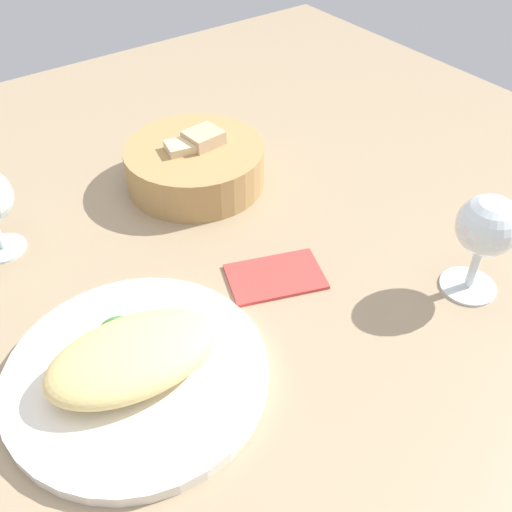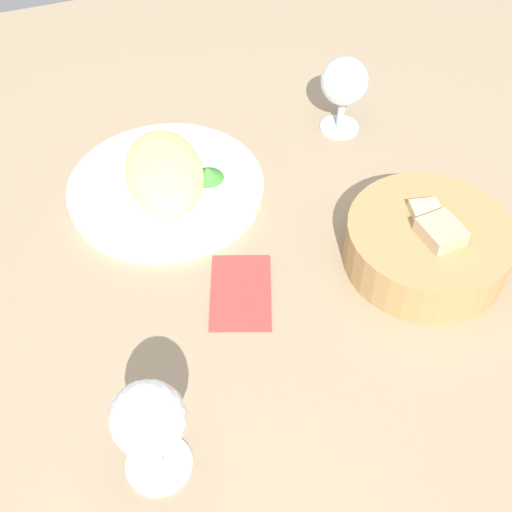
# 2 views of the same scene
# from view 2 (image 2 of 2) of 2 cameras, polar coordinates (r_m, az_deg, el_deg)

# --- Properties ---
(ground_plane) EXTENTS (1.40, 1.40, 0.02)m
(ground_plane) POSITION_cam_2_polar(r_m,az_deg,el_deg) (0.83, -1.65, -0.27)
(ground_plane) COLOR #9F8767
(plate) EXTENTS (0.26, 0.26, 0.01)m
(plate) POSITION_cam_2_polar(r_m,az_deg,el_deg) (0.90, -7.62, 5.77)
(plate) COLOR white
(plate) RESTS_ON ground_plane
(omelette) EXTENTS (0.18, 0.12, 0.04)m
(omelette) POSITION_cam_2_polar(r_m,az_deg,el_deg) (0.88, -7.80, 7.10)
(omelette) COLOR #ECD07E
(omelette) RESTS_ON plate
(lettuce_garnish) EXTENTS (0.04, 0.04, 0.02)m
(lettuce_garnish) POSITION_cam_2_polar(r_m,az_deg,el_deg) (0.89, -4.12, 7.05)
(lettuce_garnish) COLOR #3F8C33
(lettuce_garnish) RESTS_ON plate
(bread_basket) EXTENTS (0.19, 0.19, 0.08)m
(bread_basket) POSITION_cam_2_polar(r_m,az_deg,el_deg) (0.82, 14.33, 1.01)
(bread_basket) COLOR #AD854F
(bread_basket) RESTS_ON ground_plane
(wine_glass_near) EXTENTS (0.07, 0.07, 0.12)m
(wine_glass_near) POSITION_cam_2_polar(r_m,az_deg,el_deg) (0.60, -9.06, -13.78)
(wine_glass_near) COLOR silver
(wine_glass_near) RESTS_ON ground_plane
(wine_glass_far) EXTENTS (0.07, 0.07, 0.11)m
(wine_glass_far) POSITION_cam_2_polar(r_m,az_deg,el_deg) (0.97, 7.49, 14.22)
(wine_glass_far) COLOR silver
(wine_glass_far) RESTS_ON ground_plane
(folded_napkin) EXTENTS (0.13, 0.10, 0.01)m
(folded_napkin) POSITION_cam_2_polar(r_m,az_deg,el_deg) (0.78, -1.30, -2.99)
(folded_napkin) COLOR #CD3C36
(folded_napkin) RESTS_ON ground_plane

